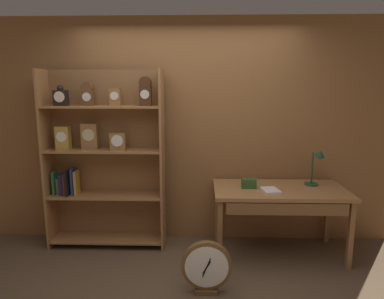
# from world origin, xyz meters

# --- Properties ---
(back_wood_panel) EXTENTS (4.80, 0.05, 2.60)m
(back_wood_panel) POSITION_xyz_m (0.00, 1.39, 1.30)
(back_wood_panel) COLOR brown
(back_wood_panel) RESTS_ON ground
(bookshelf) EXTENTS (1.32, 0.31, 2.01)m
(bookshelf) POSITION_xyz_m (-0.96, 1.15, 1.04)
(bookshelf) COLOR #9E6B3D
(bookshelf) RESTS_ON ground
(workbench) EXTENTS (1.40, 0.72, 0.75)m
(workbench) POSITION_xyz_m (1.00, 0.94, 0.67)
(workbench) COLOR #9E6B3D
(workbench) RESTS_ON ground
(desk_lamp) EXTENTS (0.18, 0.18, 0.42)m
(desk_lamp) POSITION_xyz_m (1.41, 1.07, 0.99)
(desk_lamp) COLOR #1E472D
(desk_lamp) RESTS_ON workbench
(toolbox_small) EXTENTS (0.15, 0.10, 0.10)m
(toolbox_small) POSITION_xyz_m (0.67, 0.97, 0.80)
(toolbox_small) COLOR #2D5123
(toolbox_small) RESTS_ON workbench
(open_repair_manual) EXTENTS (0.19, 0.24, 0.02)m
(open_repair_manual) POSITION_xyz_m (0.88, 0.84, 0.77)
(open_repair_manual) COLOR silver
(open_repair_manual) RESTS_ON workbench
(round_clock_large) EXTENTS (0.45, 0.11, 0.49)m
(round_clock_large) POSITION_xyz_m (0.21, 0.22, 0.25)
(round_clock_large) COLOR brown
(round_clock_large) RESTS_ON ground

